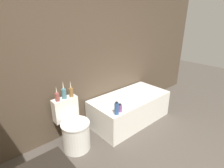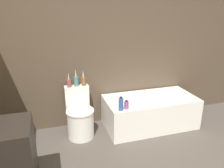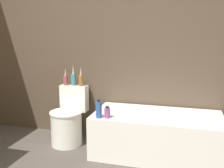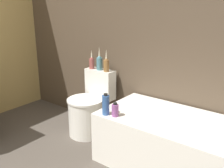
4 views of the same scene
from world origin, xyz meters
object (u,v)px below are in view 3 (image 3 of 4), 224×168
Objects in this scene: bathtub at (157,134)px; vase_bronze at (81,80)px; toilet at (68,121)px; shampoo_bottle_tall at (99,109)px; vase_gold at (66,79)px; shampoo_bottle_short at (107,113)px; vase_silver at (73,79)px.

bathtub is 5.76× the size of vase_bronze.
vase_bronze is (-1.02, 0.24, 0.55)m from bathtub.
shampoo_bottle_tall is (0.53, -0.34, 0.30)m from toilet.
shampoo_bottle_tall is at bearing -51.71° from vase_bronze.
vase_gold reaches higher than bathtub.
shampoo_bottle_tall reaches higher than bathtub.
shampoo_bottle_tall reaches higher than shampoo_bottle_short.
vase_bronze is 1.92× the size of shampoo_bottle_short.
vase_bronze reaches higher than vase_gold.
vase_bronze is at bearing 60.27° from toilet.
vase_bronze is 1.24× the size of shampoo_bottle_tall.
vase_silver is at bearing 175.20° from vase_bronze.
vase_silver reaches higher than vase_bronze.
shampoo_bottle_short is at bearing 13.96° from shampoo_bottle_tall.
vase_bronze is 0.71m from shampoo_bottle_tall.
shampoo_bottle_short is at bearing -39.99° from vase_silver.
vase_silver reaches higher than vase_gold.
shampoo_bottle_short is (0.62, -0.32, 0.26)m from toilet.
toilet is 3.19× the size of vase_gold.
bathtub is 6.42× the size of vase_gold.
vase_silver is at bearing 134.35° from shampoo_bottle_tall.
vase_silver is at bearing 90.00° from toilet.
vase_bronze is at bearing 166.87° from bathtub.
vase_silver is (-1.13, 0.25, 0.56)m from bathtub.
vase_silver reaches higher than toilet.
bathtub is at bearing -2.40° from toilet.
vase_gold is 0.22m from vase_bronze.
vase_silver is (0.11, 0.01, 0.02)m from vase_gold.
bathtub is 1.18m from vase_bronze.
shampoo_bottle_tall is at bearing -45.65° from vase_silver.
vase_gold is 1.11× the size of shampoo_bottle_tall.
vase_bronze is at bearing 134.99° from shampoo_bottle_short.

